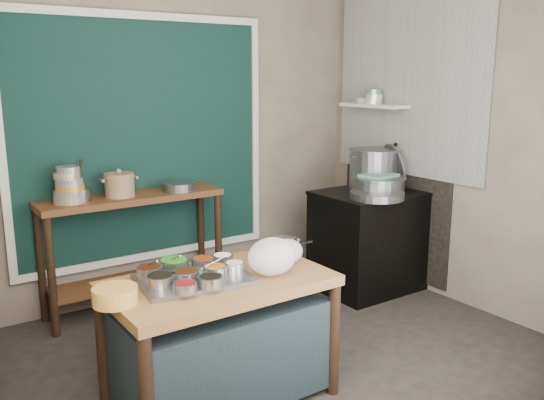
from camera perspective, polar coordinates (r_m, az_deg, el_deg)
floor at (r=4.15m, az=0.97°, el=-14.76°), size 3.50×3.00×0.02m
back_wall at (r=5.02m, az=-9.08°, el=6.72°), size 3.50×0.02×2.80m
right_wall at (r=4.95m, az=17.98°, el=6.20°), size 0.02×3.00×2.80m
curtain_panel at (r=4.85m, az=-12.61°, el=5.79°), size 2.10×0.02×1.90m
curtain_frame at (r=4.84m, az=-12.56°, el=5.78°), size 2.22×0.03×2.02m
tile_panel at (r=5.26m, az=13.32°, el=11.71°), size 0.02×1.70×1.70m
soot_patch at (r=5.46m, az=11.99°, el=-0.39°), size 0.01×1.30×1.30m
wall_shelf at (r=5.40m, az=10.05°, el=9.20°), size 0.22×0.70×0.03m
prep_table at (r=3.44m, az=-5.13°, el=-13.66°), size 1.25×0.72×0.75m
back_counter at (r=4.78m, az=-13.48°, el=-5.08°), size 1.45×0.40×0.95m
stove_block at (r=5.19m, az=9.67°, el=-4.10°), size 0.90×0.68×0.85m
stove_top at (r=5.09m, az=9.84°, el=0.66°), size 0.92×0.69×0.03m
condiment_tray at (r=3.26m, az=-7.72°, el=-7.77°), size 0.66×0.51×0.03m
condiment_bowls at (r=3.25m, az=-8.27°, el=-7.04°), size 0.60×0.49×0.07m
yellow_basin at (r=3.03m, az=-15.29°, el=-9.12°), size 0.25×0.25×0.09m
saucepan at (r=3.64m, az=0.69°, el=-4.76°), size 0.24×0.24×0.12m
plastic_bag_a at (r=3.30m, az=0.00°, el=-5.62°), size 0.33×0.29×0.22m
plastic_bag_b at (r=3.51m, az=1.49°, el=-5.13°), size 0.25×0.22×0.15m
bowl_stack at (r=4.50m, az=-19.50°, el=1.24°), size 0.24×0.24×0.27m
utensil_cup at (r=4.51m, az=-18.48°, el=0.46°), size 0.19×0.19×0.10m
ceramic_crock at (r=4.61m, az=-14.86°, el=1.34°), size 0.25×0.25×0.16m
wide_bowl at (r=4.76m, az=-9.24°, el=1.33°), size 0.35×0.35×0.07m
stock_pot at (r=5.17m, az=10.07°, el=3.03°), size 0.55×0.55×0.36m
pot_lid at (r=5.21m, az=11.92°, el=3.28°), size 0.24×0.42×0.41m
steamer at (r=4.96m, az=10.50°, el=1.42°), size 0.56×0.56×0.15m
green_cloth at (r=4.95m, az=10.54°, el=2.42°), size 0.32×0.27×0.02m
shallow_pan at (r=4.80m, az=10.37°, el=0.48°), size 0.50×0.50×0.06m
shelf_bowl_stack at (r=5.40m, az=10.03°, el=10.01°), size 0.16×0.16×0.13m
shelf_bowl_green at (r=5.50m, az=9.02°, el=9.70°), size 0.14×0.14×0.05m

